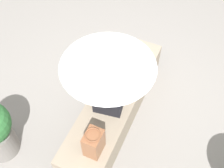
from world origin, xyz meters
name	(u,v)px	position (x,y,z in m)	size (l,w,h in m)	color
ground_plane	(114,116)	(0.00, 0.00, 0.00)	(14.00, 14.00, 0.00)	gray
stone_bench	(114,106)	(0.00, 0.00, 0.25)	(2.17, 0.55, 0.49)	gray
person_seated	(109,87)	(0.16, 0.00, 0.88)	(0.33, 0.50, 0.90)	black
parasol	(108,58)	(0.24, 0.03, 1.46)	(0.96, 0.96, 1.11)	#B7B7BC
handbag_black	(94,143)	(0.75, 0.09, 0.67)	(0.22, 0.17, 0.37)	brown
magazine	(134,56)	(-0.74, -0.03, 0.50)	(0.28, 0.20, 0.01)	#339ED1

